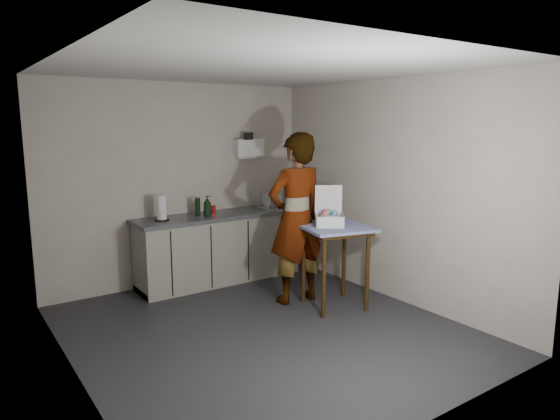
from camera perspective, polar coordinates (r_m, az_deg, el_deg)
ground at (r=5.26m, az=-1.81°, el=-13.52°), size 4.00×4.00×0.00m
wall_back at (r=6.63m, az=-11.32°, el=2.90°), size 3.60×0.02×2.60m
wall_right at (r=6.04m, az=12.52°, el=2.18°), size 0.02×4.00×2.60m
wall_left at (r=4.20m, az=-22.82°, el=-1.71°), size 0.02×4.00×2.60m
ceiling at (r=4.84m, az=-1.98°, el=15.90°), size 3.60×4.00×0.01m
kitchen_counter at (r=6.70m, az=-6.92°, el=-4.50°), size 2.24×0.62×0.91m
wall_shelf at (r=6.99m, az=-3.63°, el=7.11°), size 0.42×0.18×0.37m
side_table at (r=5.67m, az=6.33°, el=-3.01°), size 0.88×0.88×0.95m
standing_man at (r=5.77m, az=1.85°, el=-1.02°), size 0.74×0.50×1.99m
soap_bottle at (r=6.42m, az=-8.31°, el=0.45°), size 0.15×0.15×0.27m
soda_can at (r=6.60m, az=-7.60°, el=0.05°), size 0.06×0.06×0.11m
dark_bottle at (r=6.50m, az=-9.39°, el=0.38°), size 0.07×0.07×0.23m
paper_towel at (r=6.25m, az=-13.39°, el=0.17°), size 0.18×0.18×0.32m
dish_rack at (r=6.97m, az=-1.01°, el=0.67°), size 0.36×0.27×0.25m
bakery_box at (r=5.65m, az=5.64°, el=-0.76°), size 0.44×0.44×0.44m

